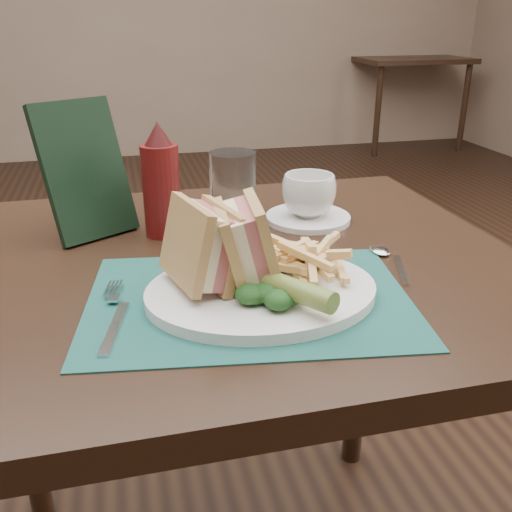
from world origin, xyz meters
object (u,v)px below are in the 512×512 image
(ketchup_bottle, at_px, (161,180))
(check_presenter, at_px, (85,170))
(plate, at_px, (261,292))
(saucer, at_px, (308,218))
(placemat, at_px, (249,299))
(drinking_glass, at_px, (233,190))
(sandwich_half_b, at_px, (231,243))
(table_main, at_px, (227,452))
(coffee_cup, at_px, (309,195))
(sandwich_half_a, at_px, (186,247))
(table_bg_right, at_px, (404,102))

(ketchup_bottle, xyz_separation_m, check_presenter, (-0.12, 0.03, 0.02))
(plate, bearing_deg, saucer, 60.40)
(placemat, height_order, drinking_glass, drinking_glass)
(placemat, relative_size, drinking_glass, 3.18)
(sandwich_half_b, relative_size, check_presenter, 0.50)
(placemat, relative_size, saucer, 2.75)
(placemat, distance_m, drinking_glass, 0.28)
(placemat, distance_m, check_presenter, 0.38)
(drinking_glass, bearing_deg, table_main, -108.67)
(coffee_cup, xyz_separation_m, ketchup_bottle, (-0.25, -0.01, 0.05))
(table_main, bearing_deg, sandwich_half_b, -94.97)
(plate, height_order, coffee_cup, coffee_cup)
(check_presenter, bearing_deg, sandwich_half_a, -96.39)
(table_bg_right, bearing_deg, check_presenter, -124.18)
(sandwich_half_a, relative_size, coffee_cup, 1.20)
(saucer, distance_m, coffee_cup, 0.04)
(table_bg_right, height_order, drinking_glass, drinking_glass)
(table_bg_right, relative_size, plate, 3.00)
(plate, bearing_deg, ketchup_bottle, 110.86)
(coffee_cup, relative_size, drinking_glass, 0.73)
(placemat, xyz_separation_m, ketchup_bottle, (-0.08, 0.26, 0.09))
(table_main, distance_m, sandwich_half_a, 0.47)
(table_main, height_order, ketchup_bottle, ketchup_bottle)
(placemat, height_order, ketchup_bottle, ketchup_bottle)
(table_main, height_order, coffee_cup, coffee_cup)
(sandwich_half_a, xyz_separation_m, drinking_glass, (0.11, 0.25, -0.01))
(placemat, bearing_deg, check_presenter, 124.09)
(saucer, xyz_separation_m, coffee_cup, (0.00, 0.00, 0.04))
(sandwich_half_a, xyz_separation_m, sandwich_half_b, (0.06, 0.00, -0.00))
(table_bg_right, distance_m, placemat, 4.62)
(saucer, bearing_deg, sandwich_half_b, -127.10)
(sandwich_half_b, relative_size, drinking_glass, 0.86)
(saucer, bearing_deg, table_main, -144.02)
(plate, bearing_deg, table_main, 100.03)
(table_main, bearing_deg, sandwich_half_a, -118.61)
(plate, height_order, drinking_glass, drinking_glass)
(table_bg_right, height_order, coffee_cup, coffee_cup)
(placemat, xyz_separation_m, sandwich_half_b, (-0.02, 0.02, 0.07))
(plate, height_order, saucer, plate)
(table_main, height_order, table_bg_right, same)
(coffee_cup, relative_size, check_presenter, 0.42)
(plate, relative_size, sandwich_half_b, 2.69)
(coffee_cup, bearing_deg, drinking_glass, 179.82)
(plate, xyz_separation_m, drinking_glass, (0.02, 0.27, 0.06))
(saucer, distance_m, check_presenter, 0.39)
(drinking_glass, relative_size, check_presenter, 0.58)
(sandwich_half_b, xyz_separation_m, ketchup_bottle, (-0.07, 0.24, 0.02))
(coffee_cup, bearing_deg, sandwich_half_b, -127.10)
(drinking_glass, bearing_deg, saucer, -0.18)
(ketchup_bottle, bearing_deg, sandwich_half_b, -75.01)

